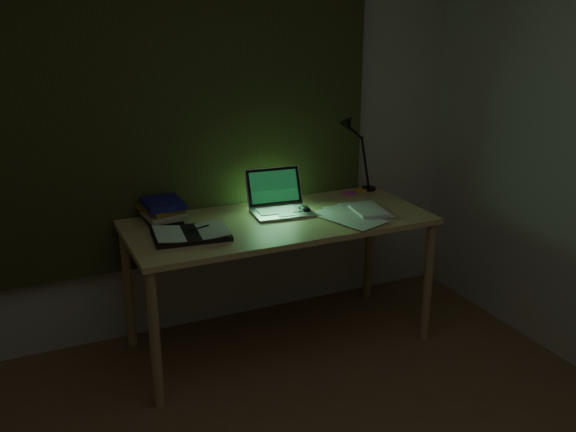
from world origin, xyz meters
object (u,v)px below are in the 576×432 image
object	(u,v)px
book_stack	(162,211)
loose_papers	(358,211)
desk	(279,283)
desk_lamp	(370,153)
open_textbook	(191,233)
laptop	(282,194)

from	to	relation	value
book_stack	loose_papers	bearing A→B (deg)	-16.65
desk	book_stack	xyz separation A→B (m)	(-0.59, 0.23, 0.44)
desk	desk_lamp	xyz separation A→B (m)	(0.75, 0.29, 0.62)
desk_lamp	book_stack	bearing A→B (deg)	-177.07
open_textbook	book_stack	world-z (taller)	book_stack
open_textbook	desk_lamp	bearing A→B (deg)	21.44
laptop	book_stack	distance (m)	0.67
desk	book_stack	world-z (taller)	book_stack
desk	open_textbook	size ratio (longest dim) A/B	4.36
book_stack	desk_lamp	distance (m)	1.36
laptop	open_textbook	bearing A→B (deg)	-161.80
desk_lamp	desk	bearing A→B (deg)	-158.58
laptop	loose_papers	world-z (taller)	laptop
desk	loose_papers	size ratio (longest dim) A/B	4.35
book_stack	open_textbook	bearing A→B (deg)	-74.79
laptop	book_stack	world-z (taller)	laptop
desk	loose_papers	world-z (taller)	loose_papers
desk	book_stack	distance (m)	0.78
laptop	loose_papers	xyz separation A→B (m)	(0.40, -0.17, -0.11)
laptop	loose_papers	bearing A→B (deg)	-17.44
open_textbook	book_stack	xyz separation A→B (m)	(-0.08, 0.28, 0.05)
laptop	book_stack	xyz separation A→B (m)	(-0.65, 0.15, -0.06)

